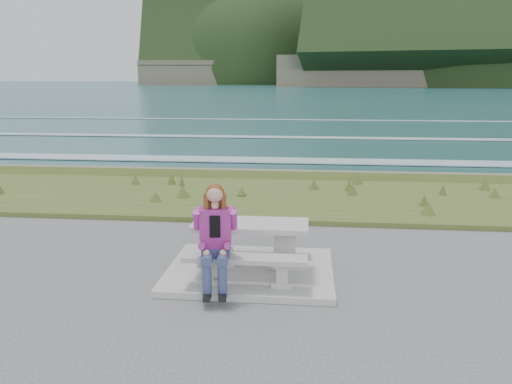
# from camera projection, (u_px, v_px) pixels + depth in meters

# --- Properties ---
(concrete_slab) EXTENTS (2.60, 2.10, 0.10)m
(concrete_slab) POSITION_uv_depth(u_px,v_px,m) (250.00, 271.00, 7.93)
(concrete_slab) COLOR #9E9E99
(concrete_slab) RESTS_ON ground
(picnic_table) EXTENTS (1.80, 0.75, 0.75)m
(picnic_table) POSITION_uv_depth(u_px,v_px,m) (250.00, 233.00, 7.79)
(picnic_table) COLOR #9E9E99
(picnic_table) RESTS_ON concrete_slab
(bench_landward) EXTENTS (1.80, 0.35, 0.45)m
(bench_landward) POSITION_uv_depth(u_px,v_px,m) (245.00, 263.00, 7.16)
(bench_landward) COLOR #9E9E99
(bench_landward) RESTS_ON concrete_slab
(bench_seaward) EXTENTS (1.80, 0.35, 0.45)m
(bench_seaward) POSITION_uv_depth(u_px,v_px,m) (255.00, 233.00, 8.52)
(bench_seaward) COLOR #9E9E99
(bench_seaward) RESTS_ON concrete_slab
(grass_verge) EXTENTS (160.00, 4.50, 0.22)m
(grass_verge) POSITION_uv_depth(u_px,v_px,m) (273.00, 200.00, 12.79)
(grass_verge) COLOR #374B1C
(grass_verge) RESTS_ON ground
(shore_drop) EXTENTS (160.00, 0.80, 2.20)m
(shore_drop) POSITION_uv_depth(u_px,v_px,m) (279.00, 178.00, 15.60)
(shore_drop) COLOR #62594A
(shore_drop) RESTS_ON ground
(ocean) EXTENTS (1600.00, 1600.00, 0.09)m
(ocean) POSITION_uv_depth(u_px,v_px,m) (294.00, 153.00, 32.66)
(ocean) COLOR #1E5055
(ocean) RESTS_ON ground
(seated_woman) EXTENTS (0.52, 0.81, 1.50)m
(seated_woman) POSITION_uv_depth(u_px,v_px,m) (215.00, 252.00, 7.02)
(seated_woman) COLOR navy
(seated_woman) RESTS_ON concrete_slab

